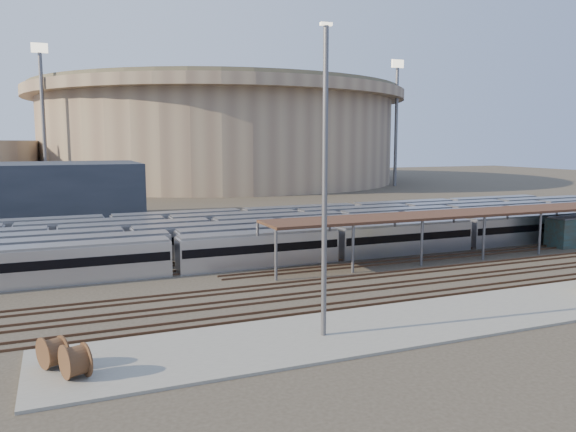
# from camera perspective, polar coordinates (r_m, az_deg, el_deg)

# --- Properties ---
(ground) EXTENTS (420.00, 420.00, 0.00)m
(ground) POSITION_cam_1_polar(r_m,az_deg,el_deg) (57.79, 6.70, -6.06)
(ground) COLOR #383026
(ground) RESTS_ON ground
(apron) EXTENTS (50.00, 9.00, 0.20)m
(apron) POSITION_cam_1_polar(r_m,az_deg,el_deg) (42.91, 10.66, -10.83)
(apron) COLOR gray
(apron) RESTS_ON ground
(subway_trains) EXTENTS (124.06, 23.90, 3.60)m
(subway_trains) POSITION_cam_1_polar(r_m,az_deg,el_deg) (74.75, 1.44, -1.51)
(subway_trains) COLOR #A8A9AD
(subway_trains) RESTS_ON ground
(inspection_shed) EXTENTS (60.30, 6.00, 5.30)m
(inspection_shed) POSITION_cam_1_polar(r_m,az_deg,el_deg) (73.01, 20.47, 0.33)
(inspection_shed) COLOR #5A5A5F
(inspection_shed) RESTS_ON ground
(empty_tracks) EXTENTS (170.00, 9.62, 0.18)m
(empty_tracks) POSITION_cam_1_polar(r_m,az_deg,el_deg) (53.59, 9.32, -7.09)
(empty_tracks) COLOR #4C3323
(empty_tracks) RESTS_ON ground
(stadium) EXTENTS (124.00, 124.00, 32.50)m
(stadium) POSITION_cam_1_polar(r_m,az_deg,el_deg) (196.19, -6.95, 8.31)
(stadium) COLOR gray
(stadium) RESTS_ON ground
(service_building) EXTENTS (42.00, 20.00, 10.00)m
(service_building) POSITION_cam_1_polar(r_m,az_deg,el_deg) (104.65, -26.46, 2.06)
(service_building) COLOR #1E232D
(service_building) RESTS_ON ground
(floodlight_0) EXTENTS (4.00, 1.00, 38.40)m
(floodlight_0) POSITION_cam_1_polar(r_m,az_deg,el_deg) (159.21, -23.62, 9.45)
(floodlight_0) COLOR #5A5A5F
(floodlight_0) RESTS_ON ground
(floodlight_2) EXTENTS (4.00, 1.00, 38.40)m
(floodlight_2) POSITION_cam_1_polar(r_m,az_deg,el_deg) (178.21, 10.94, 9.66)
(floodlight_2) COLOR #5A5A5F
(floodlight_2) RESTS_ON ground
(floodlight_3) EXTENTS (4.00, 1.00, 38.40)m
(floodlight_3) POSITION_cam_1_polar(r_m,az_deg,el_deg) (209.88, -17.84, 9.10)
(floodlight_3) COLOR #5A5A5F
(floodlight_3) RESTS_ON ground
(cable_reel_west) EXTENTS (1.78, 2.20, 1.93)m
(cable_reel_west) POSITION_cam_1_polar(r_m,az_deg,el_deg) (36.85, -22.77, -12.66)
(cable_reel_west) COLOR #4F2F1F
(cable_reel_west) RESTS_ON apron
(cable_reel_east) EXTENTS (1.69, 2.26, 2.01)m
(cable_reel_east) POSITION_cam_1_polar(r_m,az_deg,el_deg) (34.95, -20.80, -13.60)
(cable_reel_east) COLOR #4F2F1F
(cable_reel_east) RESTS_ON apron
(yard_light_pole) EXTENTS (0.82, 0.36, 20.99)m
(yard_light_pole) POSITION_cam_1_polar(r_m,az_deg,el_deg) (37.76, 3.75, 3.36)
(yard_light_pole) COLOR #5A5A5F
(yard_light_pole) RESTS_ON apron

